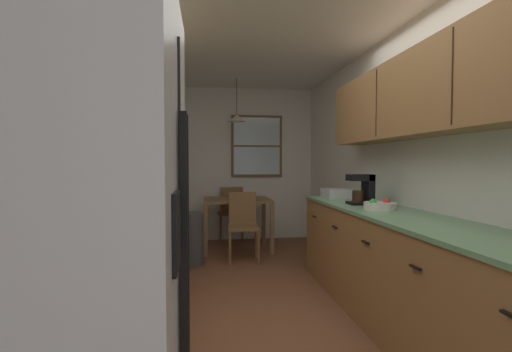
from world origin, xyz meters
TOP-DOWN VIEW (x-y plane):
  - ground_plane at (0.00, 1.00)m, footprint 12.00×12.00m
  - wall_left at (-1.35, 1.00)m, footprint 0.10×9.00m
  - wall_right at (1.35, 1.00)m, footprint 0.10×9.00m
  - wall_back at (0.00, 3.65)m, footprint 4.40×0.10m
  - ceiling_slab at (0.00, 1.00)m, footprint 4.40×9.00m
  - refrigerator at (-0.94, -1.29)m, footprint 0.75×0.74m
  - stove_range at (-0.99, -0.58)m, footprint 0.66×0.65m
  - microwave_over_range at (-1.11, -0.58)m, footprint 0.39×0.57m
  - counter_left at (-1.00, 0.70)m, footprint 0.64×1.92m
  - upper_cabinets_left at (-1.14, 0.65)m, footprint 0.33×2.00m
  - counter_right at (1.00, 0.08)m, footprint 0.64×3.30m
  - upper_cabinets_right at (1.14, 0.03)m, footprint 0.33×2.98m
  - dining_table at (-0.05, 2.89)m, footprint 0.98×0.82m
  - dining_chair_near at (-0.01, 2.27)m, footprint 0.41×0.41m
  - dining_chair_far at (-0.10, 3.51)m, footprint 0.45×0.45m
  - pendant_light at (-0.05, 2.89)m, footprint 0.27×0.27m
  - back_window at (0.35, 3.58)m, footprint 0.86×0.05m
  - trash_bin at (-0.70, 2.14)m, footprint 0.33×0.33m
  - storage_canister at (-1.00, 0.06)m, footprint 0.11×0.11m
  - dish_towel at (-0.64, -0.42)m, footprint 0.02×0.16m
  - coffee_maker at (0.98, 0.78)m, footprint 0.22×0.18m
  - fruit_bowl at (0.97, 0.40)m, footprint 0.27×0.27m
  - dish_rack at (0.96, 1.43)m, footprint 0.28×0.34m

SIDE VIEW (x-z plane):
  - ground_plane at x=0.00m, z-range 0.00..0.00m
  - trash_bin at x=-0.70m, z-range 0.00..0.66m
  - counter_right at x=1.00m, z-range 0.00..0.90m
  - counter_left at x=-1.00m, z-range 0.00..0.90m
  - stove_range at x=-0.99m, z-range -0.08..1.02m
  - dish_towel at x=-0.64m, z-range 0.38..0.62m
  - dining_chair_near at x=-0.01m, z-range 0.05..0.95m
  - dining_chair_far at x=-0.10m, z-range 0.05..0.95m
  - dining_table at x=-0.05m, z-range 0.26..1.02m
  - refrigerator at x=-0.94m, z-range 0.00..1.84m
  - fruit_bowl at x=0.97m, z-range 0.89..0.98m
  - dish_rack at x=0.96m, z-range 0.90..1.00m
  - storage_canister at x=-1.00m, z-range 0.90..1.08m
  - coffee_maker at x=0.98m, z-range 0.91..1.19m
  - wall_left at x=-1.35m, z-range 0.00..2.55m
  - wall_right at x=1.35m, z-range 0.00..2.55m
  - wall_back at x=0.00m, z-range 0.00..2.55m
  - back_window at x=0.35m, z-range 1.06..2.10m
  - microwave_over_range at x=-1.11m, z-range 1.47..1.81m
  - upper_cabinets_right at x=1.14m, z-range 1.50..2.13m
  - upper_cabinets_left at x=-1.14m, z-range 1.49..2.17m
  - pendant_light at x=-0.05m, z-range 1.64..2.28m
  - ceiling_slab at x=0.00m, z-range 2.55..2.63m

